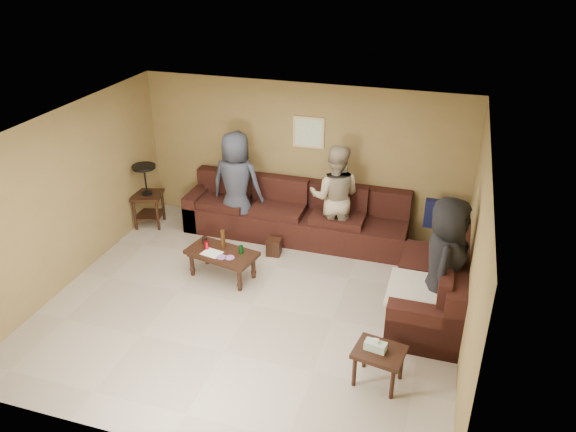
# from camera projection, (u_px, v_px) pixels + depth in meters

# --- Properties ---
(room) EXTENTS (5.60, 5.50, 2.50)m
(room) POSITION_uv_depth(u_px,v_px,m) (249.00, 196.00, 6.99)
(room) COLOR #ACA291
(room) RESTS_ON ground
(sectional_sofa) EXTENTS (4.65, 2.90, 0.97)m
(sectional_sofa) POSITION_uv_depth(u_px,v_px,m) (335.00, 241.00, 8.68)
(sectional_sofa) COLOR #331511
(sectional_sofa) RESTS_ON ground
(coffee_table) EXTENTS (1.11, 0.71, 0.71)m
(coffee_table) POSITION_uv_depth(u_px,v_px,m) (222.00, 255.00, 8.22)
(coffee_table) COLOR black
(coffee_table) RESTS_ON ground
(end_table_left) EXTENTS (0.60, 0.60, 1.11)m
(end_table_left) POSITION_uv_depth(u_px,v_px,m) (147.00, 194.00, 9.60)
(end_table_left) COLOR black
(end_table_left) RESTS_ON ground
(side_table_right) EXTENTS (0.62, 0.54, 0.60)m
(side_table_right) POSITION_uv_depth(u_px,v_px,m) (379.00, 355.00, 6.25)
(side_table_right) COLOR black
(side_table_right) RESTS_ON ground
(waste_bin) EXTENTS (0.24, 0.24, 0.26)m
(waste_bin) POSITION_uv_depth(u_px,v_px,m) (274.00, 247.00, 8.90)
(waste_bin) COLOR black
(waste_bin) RESTS_ON ground
(wall_art) EXTENTS (0.52, 0.04, 0.52)m
(wall_art) POSITION_uv_depth(u_px,v_px,m) (309.00, 132.00, 9.06)
(wall_art) COLOR tan
(wall_art) RESTS_ON ground
(person_left) EXTENTS (0.88, 0.58, 1.79)m
(person_left) POSITION_uv_depth(u_px,v_px,m) (237.00, 184.00, 9.20)
(person_left) COLOR #303544
(person_left) RESTS_ON ground
(person_middle) EXTENTS (0.89, 0.73, 1.72)m
(person_middle) POSITION_uv_depth(u_px,v_px,m) (335.00, 197.00, 8.86)
(person_middle) COLOR tan
(person_middle) RESTS_ON ground
(person_right) EXTENTS (0.62, 0.91, 1.80)m
(person_right) POSITION_uv_depth(u_px,v_px,m) (445.00, 264.00, 6.99)
(person_right) COLOR black
(person_right) RESTS_ON ground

